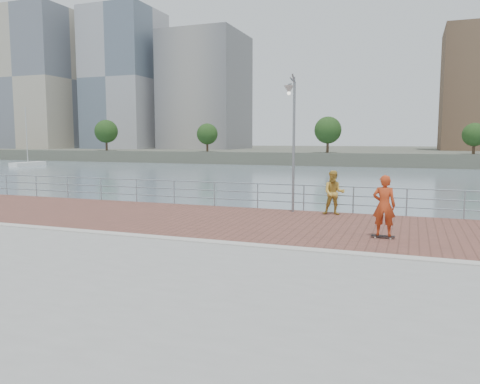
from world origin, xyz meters
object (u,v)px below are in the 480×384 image
(guardrail, at_px, (280,194))
(street_lamp, at_px, (292,119))
(skateboarder, at_px, (384,205))
(bystander, at_px, (334,193))

(guardrail, bearing_deg, street_lamp, -52.52)
(street_lamp, bearing_deg, skateboarder, -44.35)
(street_lamp, distance_m, skateboarder, 6.05)
(guardrail, height_order, skateboarder, skateboarder)
(skateboarder, height_order, bystander, skateboarder)
(guardrail, xyz_separation_m, skateboarder, (4.53, -4.65, 0.34))
(skateboarder, relative_size, bystander, 1.05)
(guardrail, xyz_separation_m, street_lamp, (0.68, -0.89, 3.12))
(guardrail, distance_m, bystander, 2.49)
(guardrail, height_order, street_lamp, street_lamp)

